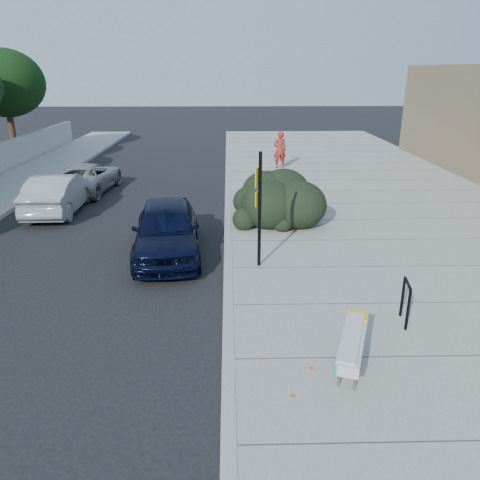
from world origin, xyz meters
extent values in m
plane|color=black|center=(0.00, 0.00, 0.00)|extent=(120.00, 120.00, 0.00)
cube|color=gray|center=(5.60, 5.00, 0.07)|extent=(11.20, 50.00, 0.15)
cube|color=#9E9E99|center=(0.00, 5.00, 0.08)|extent=(0.22, 50.00, 0.17)
cylinder|color=#332114|center=(-12.50, 19.00, 1.20)|extent=(0.36, 0.36, 2.40)
ellipsoid|color=black|center=(-12.50, 19.00, 4.20)|extent=(4.40, 4.40, 3.74)
cylinder|color=gray|center=(1.75, -2.80, 0.33)|extent=(0.04, 0.04, 0.35)
cylinder|color=gray|center=(1.98, -2.88, 0.33)|extent=(0.04, 0.04, 0.35)
cylinder|color=gray|center=(2.24, -1.47, 0.33)|extent=(0.04, 0.04, 0.35)
cylinder|color=gray|center=(2.47, -1.55, 0.33)|extent=(0.04, 0.04, 0.35)
cylinder|color=gray|center=(1.99, -2.13, 0.48)|extent=(0.52, 1.34, 0.03)
cylinder|color=gray|center=(2.23, -2.22, 0.48)|extent=(0.52, 1.34, 0.03)
cube|color=#B2B2B2|center=(2.11, -2.18, 0.60)|extent=(0.99, 1.87, 0.19)
cube|color=yellow|center=(2.36, -1.49, 0.71)|extent=(0.48, 0.48, 0.02)
cube|color=teal|center=(1.66, -2.90, 0.60)|extent=(0.12, 0.22, 0.18)
cylinder|color=black|center=(3.46, -1.09, 0.58)|extent=(0.06, 0.06, 0.86)
cylinder|color=black|center=(3.54, -0.54, 0.58)|extent=(0.06, 0.06, 0.86)
cylinder|color=black|center=(3.50, -0.82, 1.01)|extent=(0.15, 0.55, 0.06)
cube|color=black|center=(0.80, 2.17, 1.62)|extent=(0.09, 0.09, 2.93)
cube|color=yellow|center=(0.75, 2.19, 2.46)|extent=(0.16, 0.32, 0.47)
cube|color=yellow|center=(0.75, 2.19, 1.93)|extent=(0.15, 0.30, 0.36)
ellipsoid|color=black|center=(1.50, 7.00, 0.97)|extent=(2.86, 4.65, 1.63)
imported|color=black|center=(-1.70, 3.37, 0.75)|extent=(2.20, 4.57, 1.51)
imported|color=#B1B2B6|center=(-6.13, 7.72, 0.70)|extent=(1.58, 4.29, 1.40)
imported|color=#9C9EA2|center=(-6.00, 10.74, 0.61)|extent=(2.37, 4.54, 1.22)
imported|color=maroon|center=(2.65, 14.87, 1.07)|extent=(0.74, 0.56, 1.84)
camera|label=1|loc=(0.03, -8.96, 4.92)|focal=35.00mm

